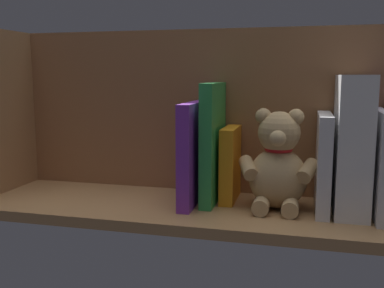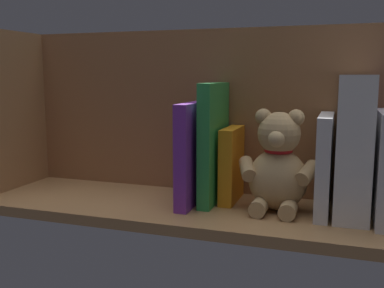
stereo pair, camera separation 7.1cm
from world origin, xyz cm
name	(u,v)px [view 1 (the left image)]	position (x,y,z in cm)	size (l,w,h in cm)	color
ground_plane	(192,208)	(0.00, 0.00, -1.10)	(96.69, 29.16, 2.20)	#A87A4C
shelf_back_panel	(205,112)	(0.00, -12.33, 18.94)	(96.69, 1.50, 37.88)	#95623D
shelf_side_divider	(1,112)	(46.34, 0.00, 18.94)	(2.40, 23.16, 37.88)	#A87A4C
book_1	(379,163)	(-37.29, -1.84, 10.38)	(2.22, 18.69, 20.75)	silver
dictionary_thick_white	(352,145)	(-32.19, -2.59, 13.74)	(6.46, 16.98, 27.48)	white
book_2	(323,162)	(-26.89, -2.68, 9.89)	(2.64, 17.00, 19.78)	silver
teddy_bear	(278,165)	(-17.92, -1.41, 9.13)	(16.84, 13.08, 20.74)	tan
book_3	(230,164)	(-7.42, -5.12, 8.10)	(2.97, 12.12, 16.20)	orange
book_4	(213,143)	(-3.84, -3.27, 12.91)	(2.67, 15.82, 25.81)	green
book_5	(196,153)	(-0.40, -1.72, 10.88)	(2.69, 18.92, 21.75)	purple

